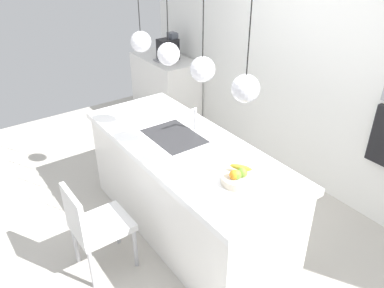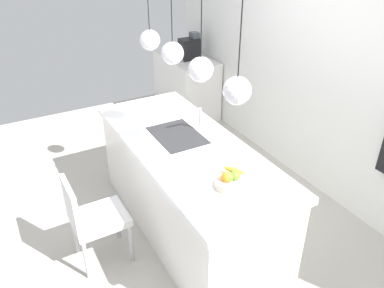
{
  "view_description": "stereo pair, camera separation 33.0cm",
  "coord_description": "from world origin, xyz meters",
  "views": [
    {
      "loc": [
        2.43,
        -1.66,
        2.64
      ],
      "look_at": [
        0.1,
        0.0,
        1.0
      ],
      "focal_mm": 36.3,
      "sensor_mm": 36.0,
      "label": 1
    },
    {
      "loc": [
        2.61,
        -1.38,
        2.64
      ],
      "look_at": [
        0.1,
        0.0,
        1.0
      ],
      "focal_mm": 36.3,
      "sensor_mm": 36.0,
      "label": 2
    }
  ],
  "objects": [
    {
      "name": "side_counter",
      "position": [
        -2.4,
        1.28,
        0.44
      ],
      "size": [
        1.1,
        0.6,
        0.89
      ],
      "primitive_type": "cube",
      "color": "white",
      "rests_on": "ground"
    },
    {
      "name": "chair_near",
      "position": [
        -0.01,
        -0.91,
        0.48
      ],
      "size": [
        0.41,
        0.46,
        0.86
      ],
      "color": "silver",
      "rests_on": "ground"
    },
    {
      "name": "floor",
      "position": [
        0.0,
        0.0,
        0.0
      ],
      "size": [
        6.6,
        6.6,
        0.0
      ],
      "primitive_type": "plane",
      "color": "#BCB7AD",
      "rests_on": "ground"
    },
    {
      "name": "sink_basin",
      "position": [
        -0.18,
        0.0,
        0.94
      ],
      "size": [
        0.56,
        0.4,
        0.02
      ],
      "primitive_type": "cube",
      "color": "#2D2D30",
      "rests_on": "kitchen_island"
    },
    {
      "name": "kitchen_island",
      "position": [
        0.0,
        0.0,
        0.48
      ],
      "size": [
        2.26,
        0.91,
        0.95
      ],
      "color": "white",
      "rests_on": "ground"
    },
    {
      "name": "pendant_light_center_left",
      "position": [
        -0.23,
        0.0,
        1.7
      ],
      "size": [
        0.19,
        0.19,
        0.79
      ],
      "color": "silver"
    },
    {
      "name": "back_wall",
      "position": [
        0.0,
        1.65,
        1.3
      ],
      "size": [
        6.0,
        0.1,
        2.6
      ],
      "primitive_type": "cube",
      "color": "white",
      "rests_on": "ground"
    },
    {
      "name": "faucet",
      "position": [
        -0.18,
        0.21,
        1.09
      ],
      "size": [
        0.02,
        0.17,
        0.22
      ],
      "color": "silver",
      "rests_on": "kitchen_island"
    },
    {
      "name": "pendant_light_left",
      "position": [
        -0.7,
        0.0,
        1.7
      ],
      "size": [
        0.19,
        0.19,
        0.79
      ],
      "color": "silver"
    },
    {
      "name": "coffee_machine",
      "position": [
        -2.3,
        1.28,
        1.05
      ],
      "size": [
        0.2,
        0.35,
        0.38
      ],
      "color": "black",
      "rests_on": "side_counter"
    },
    {
      "name": "pendant_light_right",
      "position": [
        0.7,
        0.0,
        1.7
      ],
      "size": [
        0.19,
        0.19,
        0.79
      ],
      "color": "silver"
    },
    {
      "name": "pendant_light_center_right",
      "position": [
        0.23,
        0.0,
        1.7
      ],
      "size": [
        0.19,
        0.19,
        0.79
      ],
      "color": "silver"
    },
    {
      "name": "fruit_bowl",
      "position": [
        0.7,
        -0.01,
        0.99
      ],
      "size": [
        0.26,
        0.26,
        0.14
      ],
      "color": "beige",
      "rests_on": "kitchen_island"
    }
  ]
}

